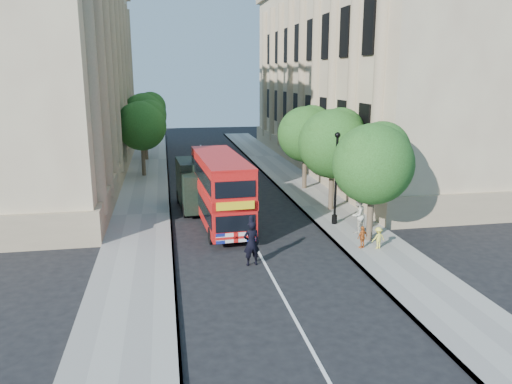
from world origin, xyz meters
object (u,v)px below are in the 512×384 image
box_van (197,186)px  woman_pedestrian (358,215)px  double_decker_bus (221,189)px  police_constable (252,243)px  lamp_post (336,182)px

box_van → woman_pedestrian: bearing=-43.6°
double_decker_bus → woman_pedestrian: size_ratio=4.50×
police_constable → woman_pedestrian: bearing=-159.8°
double_decker_bus → box_van: bearing=102.8°
police_constable → woman_pedestrian: size_ratio=1.08×
lamp_post → woman_pedestrian: lamp_post is taller
box_van → police_constable: (1.72, -9.92, -0.45)m
box_van → lamp_post: bearing=-37.6°
lamp_post → double_decker_bus: size_ratio=0.61×
lamp_post → woman_pedestrian: bearing=-69.0°
double_decker_bus → box_van: double_decker_bus is taller
double_decker_bus → police_constable: double_decker_bus is taller
lamp_post → box_van: 8.90m
double_decker_bus → woman_pedestrian: double_decker_bus is taller
double_decker_bus → lamp_post: bearing=-13.6°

